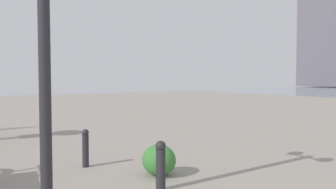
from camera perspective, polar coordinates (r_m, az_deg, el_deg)
bollard_near at (r=4.24m, az=-1.25°, el=-13.53°), size 0.13×0.13×0.89m
bollard_mid at (r=6.51m, az=-13.83°, el=-8.67°), size 0.13×0.13×0.71m
shrub_low at (r=5.81m, az=-1.55°, el=-11.07°), size 0.62×0.56×0.53m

